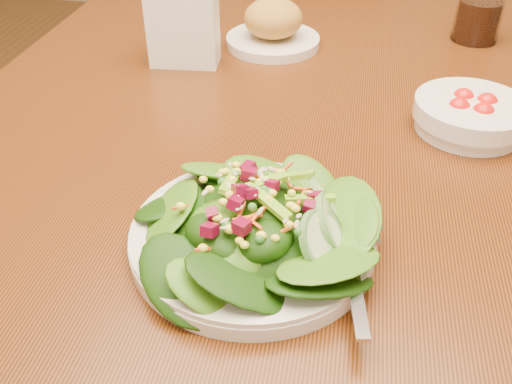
% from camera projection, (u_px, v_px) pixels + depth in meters
% --- Properties ---
extents(dining_table, '(0.90, 1.40, 0.75)m').
position_uv_depth(dining_table, '(270.00, 159.00, 0.90)').
color(dining_table, '#612B11').
rests_on(dining_table, ground_plane).
extents(chair_far, '(0.56, 0.56, 0.91)m').
position_uv_depth(chair_far, '(303.00, 31.00, 1.78)').
color(chair_far, '#3D210A').
rests_on(chair_far, ground_plane).
extents(salad_plate, '(0.25, 0.25, 0.07)m').
position_uv_depth(salad_plate, '(261.00, 226.00, 0.57)').
color(salad_plate, silver).
rests_on(salad_plate, dining_table).
extents(bread_plate, '(0.16, 0.16, 0.08)m').
position_uv_depth(bread_plate, '(273.00, 27.00, 0.98)').
color(bread_plate, silver).
rests_on(bread_plate, dining_table).
extents(tomato_bowl, '(0.15, 0.15, 0.05)m').
position_uv_depth(tomato_bowl, '(470.00, 115.00, 0.76)').
color(tomato_bowl, silver).
rests_on(tomato_bowl, dining_table).
extents(drinking_glass, '(0.08, 0.08, 0.14)m').
position_uv_depth(drinking_glass, '(481.00, 7.00, 0.99)').
color(drinking_glass, silver).
rests_on(drinking_glass, dining_table).
extents(napkin_holder, '(0.11, 0.07, 0.14)m').
position_uv_depth(napkin_holder, '(183.00, 18.00, 0.90)').
color(napkin_holder, white).
rests_on(napkin_holder, dining_table).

